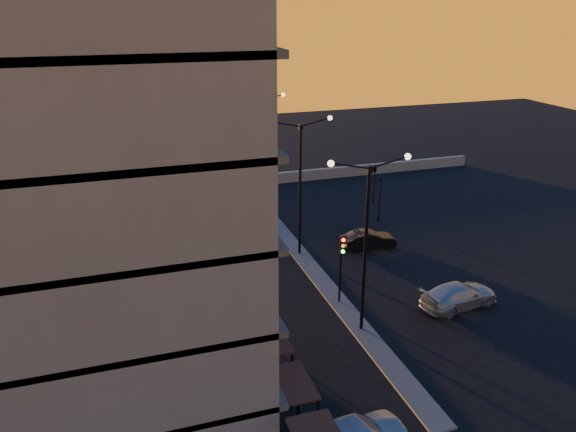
# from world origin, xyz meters

# --- Properties ---
(ground) EXTENTS (120.00, 120.00, 0.00)m
(ground) POSITION_xyz_m (0.00, 0.00, 0.00)
(ground) COLOR black
(ground) RESTS_ON ground
(sidewalk_west) EXTENTS (5.00, 40.00, 0.12)m
(sidewalk_west) POSITION_xyz_m (-10.50, 4.00, 0.06)
(sidewalk_west) COLOR #4B4B49
(sidewalk_west) RESTS_ON ground
(median) EXTENTS (1.20, 36.00, 0.12)m
(median) POSITION_xyz_m (0.00, 10.00, 0.06)
(median) COLOR #4B4B49
(median) RESTS_ON ground
(parapet) EXTENTS (44.00, 0.50, 1.00)m
(parapet) POSITION_xyz_m (2.00, 26.00, 0.50)
(parapet) COLOR #67645E
(parapet) RESTS_ON ground
(building) EXTENTS (14.35, 17.08, 25.00)m
(building) POSITION_xyz_m (-14.00, 0.03, 11.91)
(building) COLOR slate
(building) RESTS_ON ground
(streetlamp_near) EXTENTS (4.32, 0.32, 9.51)m
(streetlamp_near) POSITION_xyz_m (0.00, 0.00, 5.59)
(streetlamp_near) COLOR black
(streetlamp_near) RESTS_ON ground
(streetlamp_mid) EXTENTS (4.32, 0.32, 9.51)m
(streetlamp_mid) POSITION_xyz_m (0.00, 10.00, 5.59)
(streetlamp_mid) COLOR black
(streetlamp_mid) RESTS_ON ground
(streetlamp_far) EXTENTS (4.32, 0.32, 9.51)m
(streetlamp_far) POSITION_xyz_m (0.00, 20.00, 5.59)
(streetlamp_far) COLOR black
(streetlamp_far) RESTS_ON ground
(traffic_light_main) EXTENTS (0.28, 0.44, 4.25)m
(traffic_light_main) POSITION_xyz_m (0.00, 2.87, 2.89)
(traffic_light_main) COLOR black
(traffic_light_main) RESTS_ON ground
(signal_east_a) EXTENTS (0.13, 0.16, 3.60)m
(signal_east_a) POSITION_xyz_m (8.00, 14.00, 1.93)
(signal_east_a) COLOR black
(signal_east_a) RESTS_ON ground
(signal_east_b) EXTENTS (0.42, 1.99, 3.60)m
(signal_east_b) POSITION_xyz_m (9.50, 18.00, 3.10)
(signal_east_b) COLOR black
(signal_east_b) RESTS_ON ground
(car_sedan) EXTENTS (3.91, 1.55, 1.26)m
(car_sedan) POSITION_xyz_m (5.00, 9.56, 0.63)
(car_sedan) COLOR black
(car_sedan) RESTS_ON ground
(car_wagon) EXTENTS (5.04, 2.69, 1.39)m
(car_wagon) POSITION_xyz_m (6.37, 0.59, 0.70)
(car_wagon) COLOR #ADB0B5
(car_wagon) RESTS_ON ground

